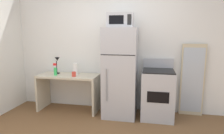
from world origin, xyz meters
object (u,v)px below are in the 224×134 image
at_px(leaning_mirror, 192,80).
at_px(paper_towel_roll, 76,69).
at_px(spray_bottle, 55,71).
at_px(refrigerator, 120,73).
at_px(coffee_mug, 74,74).
at_px(oven_range, 157,94).
at_px(desk_lamp, 57,63).
at_px(desk, 69,85).
at_px(microwave, 121,20).

bearing_deg(leaning_mirror, paper_towel_roll, -175.83).
height_order(spray_bottle, paper_towel_roll, spray_bottle).
height_order(paper_towel_roll, refrigerator, refrigerator).
relative_size(spray_bottle, coffee_mug, 2.62).
height_order(refrigerator, leaning_mirror, refrigerator).
bearing_deg(leaning_mirror, oven_range, -158.72).
height_order(desk_lamp, refrigerator, refrigerator).
xyz_separation_m(coffee_mug, paper_towel_roll, (-0.03, 0.18, 0.07)).
height_order(coffee_mug, refrigerator, refrigerator).
xyz_separation_m(spray_bottle, refrigerator, (1.32, 0.05, 0.00)).
xyz_separation_m(desk, oven_range, (1.80, -0.03, -0.06)).
bearing_deg(oven_range, coffee_mug, -176.61).
bearing_deg(desk, paper_towel_roll, 21.59).
xyz_separation_m(desk_lamp, refrigerator, (1.35, -0.10, -0.14)).
relative_size(spray_bottle, refrigerator, 0.15).
bearing_deg(paper_towel_roll, refrigerator, -6.27).
bearing_deg(microwave, paper_towel_roll, 172.47).
bearing_deg(refrigerator, microwave, -89.68).
height_order(desk_lamp, microwave, microwave).
distance_m(spray_bottle, leaning_mirror, 2.71).
xyz_separation_m(desk, refrigerator, (1.09, -0.05, 0.32)).
xyz_separation_m(desk, paper_towel_roll, (0.14, 0.06, 0.34)).
height_order(desk, paper_towel_roll, paper_towel_roll).
distance_m(refrigerator, microwave, 0.98).
xyz_separation_m(desk, leaning_mirror, (2.46, 0.23, 0.17)).
relative_size(desk, desk_lamp, 3.49).
xyz_separation_m(coffee_mug, refrigerator, (0.92, 0.08, 0.05)).
bearing_deg(coffee_mug, refrigerator, 4.94).
height_order(spray_bottle, microwave, microwave).
relative_size(microwave, leaning_mirror, 0.33).
bearing_deg(spray_bottle, refrigerator, 2.31).
xyz_separation_m(refrigerator, microwave, (0.00, -0.02, 0.98)).
distance_m(refrigerator, oven_range, 0.81).
height_order(coffee_mug, microwave, microwave).
distance_m(spray_bottle, coffee_mug, 0.41).
height_order(desk, leaning_mirror, leaning_mirror).
relative_size(desk_lamp, leaning_mirror, 0.25).
xyz_separation_m(spray_bottle, leaning_mirror, (2.69, 0.33, -0.15)).
bearing_deg(refrigerator, leaning_mirror, 11.28).
height_order(desk_lamp, paper_towel_roll, desk_lamp).
height_order(paper_towel_roll, oven_range, oven_range).
bearing_deg(spray_bottle, desk_lamp, 100.63).
relative_size(refrigerator, microwave, 3.69).
bearing_deg(desk_lamp, oven_range, -2.26).
bearing_deg(desk_lamp, desk, -11.19).
xyz_separation_m(spray_bottle, oven_range, (2.03, 0.07, -0.38)).
bearing_deg(coffee_mug, desk_lamp, 157.74).
height_order(desk, spray_bottle, spray_bottle).
bearing_deg(desk, desk_lamp, 168.81).
xyz_separation_m(coffee_mug, oven_range, (1.63, 0.10, -0.33)).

